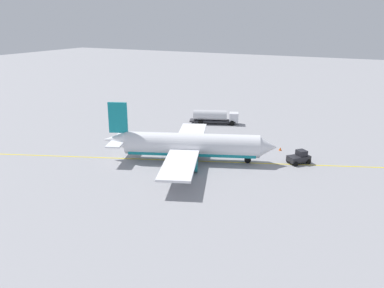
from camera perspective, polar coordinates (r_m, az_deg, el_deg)
name	(u,v)px	position (r m, az deg, el deg)	size (l,w,h in m)	color
ground_plane	(192,161)	(68.15, 0.00, -2.41)	(400.00, 400.00, 0.00)	#939399
airplane	(189,145)	(67.32, -0.39, -0.21)	(28.59, 29.76, 9.81)	white
fuel_tanker	(215,116)	(91.68, 3.22, 3.93)	(11.12, 6.29, 3.15)	#2D2D33
pushback_tug	(299,157)	(69.15, 14.96, -1.84)	(3.96, 4.08, 2.20)	#232328
refueling_worker	(183,131)	(82.78, -1.30, 1.81)	(0.58, 0.63, 1.71)	navy
safety_cone_nose	(280,149)	(75.08, 12.40, -0.68)	(0.55, 0.55, 0.61)	#F2590F
taxi_line_marking	(192,161)	(68.15, 0.00, -2.40)	(80.49, 0.30, 0.01)	yellow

